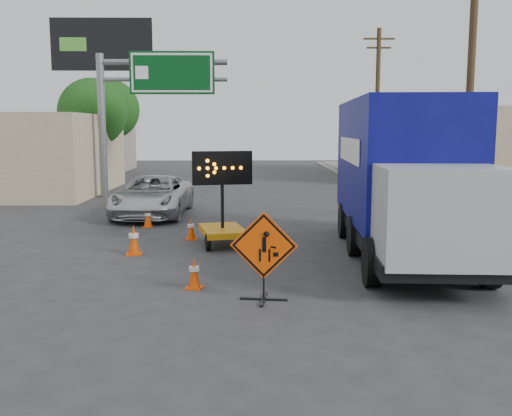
{
  "coord_description": "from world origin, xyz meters",
  "views": [
    {
      "loc": [
        0.46,
        -9.57,
        3.31
      ],
      "look_at": [
        0.64,
        3.41,
        1.5
      ],
      "focal_mm": 40.0,
      "sensor_mm": 36.0,
      "label": 1
    }
  ],
  "objects_px": {
    "construction_sign": "(264,254)",
    "box_truck": "(403,186)",
    "arrow_board": "(222,224)",
    "pickup_truck": "(153,196)"
  },
  "relations": [
    {
      "from": "construction_sign",
      "to": "pickup_truck",
      "type": "height_order",
      "value": "construction_sign"
    },
    {
      "from": "construction_sign",
      "to": "box_truck",
      "type": "bearing_deg",
      "value": 52.57
    },
    {
      "from": "construction_sign",
      "to": "pickup_truck",
      "type": "relative_size",
      "value": 0.32
    },
    {
      "from": "construction_sign",
      "to": "pickup_truck",
      "type": "bearing_deg",
      "value": 116.56
    },
    {
      "from": "construction_sign",
      "to": "arrow_board",
      "type": "height_order",
      "value": "arrow_board"
    },
    {
      "from": "construction_sign",
      "to": "pickup_truck",
      "type": "distance_m",
      "value": 11.59
    },
    {
      "from": "pickup_truck",
      "to": "construction_sign",
      "type": "bearing_deg",
      "value": -67.94
    },
    {
      "from": "construction_sign",
      "to": "arrow_board",
      "type": "bearing_deg",
      "value": 107.8
    },
    {
      "from": "pickup_truck",
      "to": "box_truck",
      "type": "relative_size",
      "value": 0.63
    },
    {
      "from": "box_truck",
      "to": "pickup_truck",
      "type": "bearing_deg",
      "value": 140.53
    }
  ]
}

